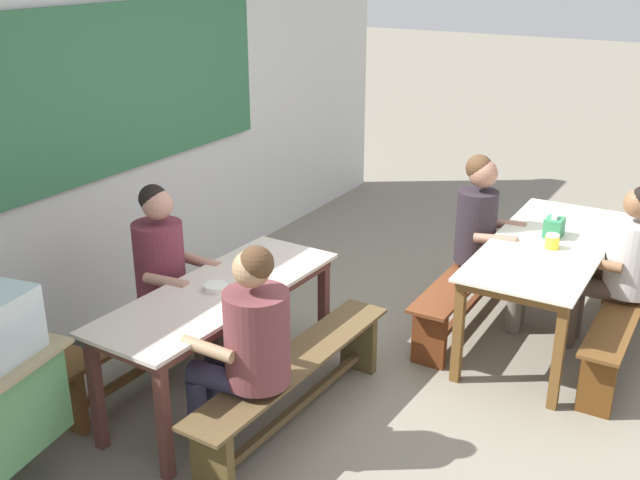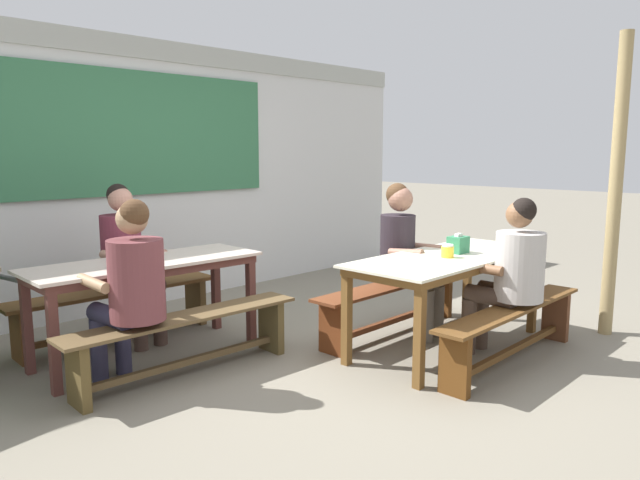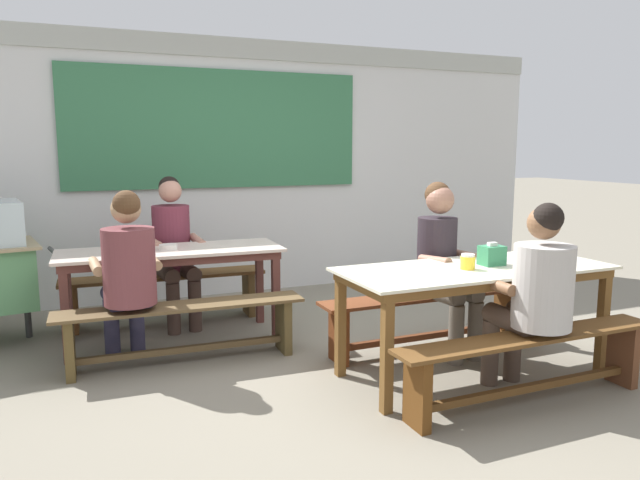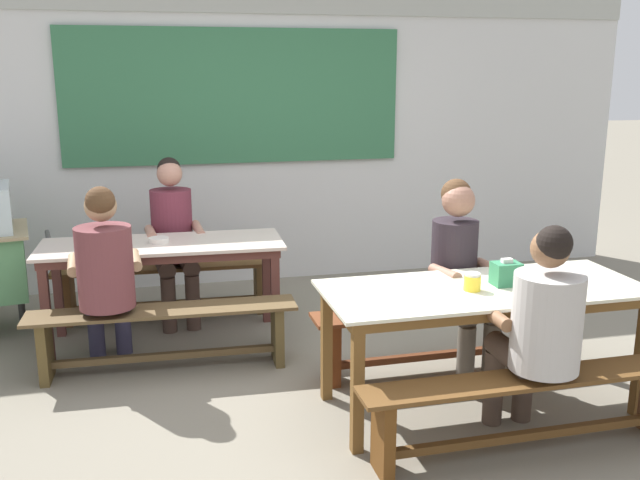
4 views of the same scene
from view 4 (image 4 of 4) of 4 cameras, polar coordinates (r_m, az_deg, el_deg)
ground_plane at (r=4.43m, az=1.35°, el=-12.33°), size 40.00×40.00×0.00m
backdrop_wall at (r=6.50m, az=-4.50°, el=8.70°), size 7.02×0.23×2.61m
dining_table_far at (r=5.14m, az=-12.66°, el=-1.08°), size 1.73×0.68×0.74m
dining_table_near at (r=4.12m, az=13.10°, el=-4.66°), size 1.85×0.76×0.74m
bench_far_back at (r=5.76m, az=-12.40°, el=-3.22°), size 1.74×0.36×0.43m
bench_far_front at (r=4.73m, az=-12.52°, el=-7.15°), size 1.74×0.35×0.43m
bench_near_back at (r=4.71m, az=9.86°, el=-7.08°), size 1.74×0.29×0.43m
bench_near_front at (r=3.83m, az=16.52°, el=-12.60°), size 1.80×0.26×0.43m
person_center_facing at (r=5.59m, az=-11.83°, el=0.69°), size 0.45×0.58×1.28m
person_right_near_table at (r=4.54m, az=11.25°, el=-2.24°), size 0.43×0.55×1.27m
person_left_back_turned at (r=4.69m, az=-17.03°, el=-2.27°), size 0.48×0.59×1.25m
person_near_front at (r=3.76m, az=17.39°, el=-6.53°), size 0.47×0.57×1.21m
tissue_box at (r=4.15m, az=14.86°, el=-2.64°), size 0.16×0.12×0.16m
condiment_jar at (r=4.01m, az=12.26°, el=-3.34°), size 0.09×0.09×0.10m
soup_bowl at (r=5.12m, az=-12.93°, el=-0.01°), size 0.14×0.14×0.04m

